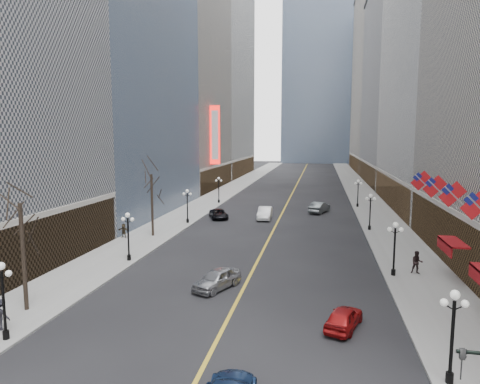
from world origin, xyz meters
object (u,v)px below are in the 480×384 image
at_px(car_nb_mid, 265,213).
at_px(car_sb_mid, 344,318).
at_px(streetlamp_west_1, 128,231).
at_px(car_nb_far, 219,214).
at_px(car_nb_near, 217,279).
at_px(streetlamp_west_2, 187,202).
at_px(streetlamp_east_3, 358,190).
at_px(streetlamp_west_3, 219,187).
at_px(streetlamp_east_1, 395,243).
at_px(streetlamp_west_0, 3,293).
at_px(car_sb_far, 319,207).
at_px(streetlamp_east_2, 370,208).
at_px(streetlamp_east_0, 453,327).

bearing_deg(car_nb_mid, car_sb_mid, -76.70).
distance_m(streetlamp_west_1, car_nb_far, 22.72).
distance_m(car_nb_near, car_nb_far, 28.55).
relative_size(streetlamp_west_2, car_sb_mid, 1.14).
xyz_separation_m(streetlamp_west_2, car_sb_mid, (19.03, -28.68, -2.22)).
bearing_deg(streetlamp_east_3, streetlamp_west_3, 180.00).
height_order(streetlamp_west_3, car_nb_far, streetlamp_west_3).
relative_size(streetlamp_east_1, streetlamp_west_0, 1.00).
bearing_deg(car_sb_far, streetlamp_east_2, 137.67).
relative_size(streetlamp_east_1, streetlamp_east_3, 1.00).
bearing_deg(car_nb_far, streetlamp_west_3, 81.15).
height_order(car_nb_near, car_sb_far, car_sb_far).
relative_size(streetlamp_west_2, car_nb_near, 0.99).
relative_size(streetlamp_east_1, streetlamp_east_2, 1.00).
distance_m(streetlamp_east_2, car_sb_mid, 29.13).
height_order(streetlamp_east_2, streetlamp_west_0, same).
height_order(streetlamp_east_1, car_nb_far, streetlamp_east_1).
height_order(streetlamp_west_0, streetlamp_west_3, same).
bearing_deg(streetlamp_west_2, car_nb_near, -67.29).
distance_m(streetlamp_west_0, streetlamp_west_3, 52.00).
height_order(car_nb_far, car_sb_mid, car_sb_mid).
distance_m(streetlamp_east_1, streetlamp_west_2, 29.68).
bearing_deg(car_nb_near, streetlamp_west_3, 128.03).
relative_size(streetlamp_west_3, car_sb_far, 0.88).
height_order(streetlamp_west_0, streetlamp_west_1, same).
distance_m(streetlamp_east_0, car_nb_mid, 41.62).
distance_m(streetlamp_east_2, car_sb_far, 13.55).
bearing_deg(car_nb_mid, streetlamp_west_2, -153.92).
xyz_separation_m(streetlamp_east_1, streetlamp_east_2, (0.00, 18.00, 0.00)).
relative_size(streetlamp_east_3, car_nb_mid, 0.87).
xyz_separation_m(streetlamp_east_0, car_nb_far, (-20.34, 38.37, -2.22)).
relative_size(streetlamp_east_0, streetlamp_west_2, 1.00).
distance_m(streetlamp_east_1, streetlamp_east_2, 18.00).
bearing_deg(streetlamp_west_2, streetlamp_west_1, -90.00).
bearing_deg(car_nb_far, streetlamp_east_0, -84.39).
distance_m(streetlamp_east_1, streetlamp_west_3, 43.05).
bearing_deg(car_nb_mid, streetlamp_west_1, -114.82).
relative_size(streetlamp_east_0, car_nb_mid, 0.87).
bearing_deg(streetlamp_west_0, streetlamp_west_1, 90.00).
relative_size(streetlamp_east_1, car_nb_mid, 0.87).
xyz_separation_m(streetlamp_east_1, car_nb_far, (-20.34, 22.37, -2.22)).
height_order(streetlamp_east_2, car_nb_far, streetlamp_east_2).
bearing_deg(streetlamp_east_2, car_nb_far, 167.86).
relative_size(streetlamp_east_1, streetlamp_west_2, 1.00).
height_order(streetlamp_east_2, car_sb_far, streetlamp_east_2).
bearing_deg(streetlamp_west_2, streetlamp_west_0, -90.00).
height_order(streetlamp_east_1, streetlamp_east_2, same).
xyz_separation_m(streetlamp_east_1, car_nb_mid, (-13.80, 23.21, -2.04)).
distance_m(streetlamp_east_1, streetlamp_east_3, 36.00).
bearing_deg(car_nb_mid, streetlamp_east_1, -61.21).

